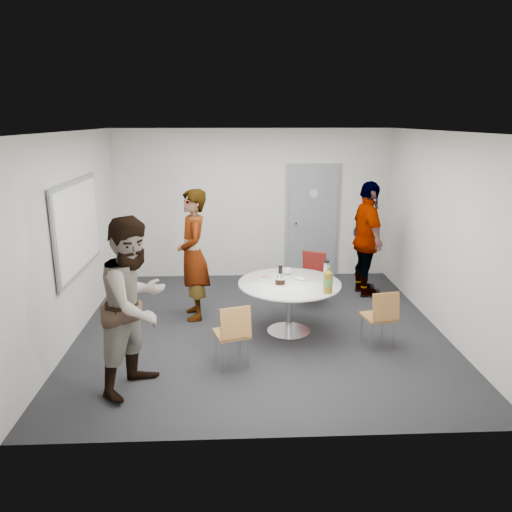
{
  "coord_description": "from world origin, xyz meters",
  "views": [
    {
      "loc": [
        -0.36,
        -6.5,
        2.86
      ],
      "look_at": [
        -0.05,
        0.25,
        0.99
      ],
      "focal_mm": 35.0,
      "sensor_mm": 36.0,
      "label": 1
    }
  ],
  "objects_px": {
    "person_main": "(193,255)",
    "door": "(312,221)",
    "person_left": "(135,305)",
    "chair_near_left": "(233,330)",
    "person_right": "(367,239)",
    "chair_near_right": "(382,314)",
    "whiteboard": "(78,227)",
    "chair_far": "(312,273)",
    "table": "(292,289)"
  },
  "relations": [
    {
      "from": "person_main",
      "to": "person_left",
      "type": "height_order",
      "value": "person_left"
    },
    {
      "from": "chair_near_left",
      "to": "person_main",
      "type": "relative_size",
      "value": 0.42
    },
    {
      "from": "door",
      "to": "person_left",
      "type": "distance_m",
      "value": 4.7
    },
    {
      "from": "chair_far",
      "to": "chair_near_right",
      "type": "bearing_deg",
      "value": 136.57
    },
    {
      "from": "person_main",
      "to": "person_right",
      "type": "relative_size",
      "value": 1.0
    },
    {
      "from": "whiteboard",
      "to": "chair_near_left",
      "type": "xyz_separation_m",
      "value": [
        2.08,
        -1.33,
        -0.97
      ]
    },
    {
      "from": "table",
      "to": "chair_near_right",
      "type": "relative_size",
      "value": 1.78
    },
    {
      "from": "chair_near_left",
      "to": "chair_far",
      "type": "relative_size",
      "value": 0.96
    },
    {
      "from": "whiteboard",
      "to": "chair_near_left",
      "type": "distance_m",
      "value": 2.65
    },
    {
      "from": "whiteboard",
      "to": "table",
      "type": "relative_size",
      "value": 1.37
    },
    {
      "from": "chair_near_left",
      "to": "person_right",
      "type": "height_order",
      "value": "person_right"
    },
    {
      "from": "chair_near_left",
      "to": "chair_far",
      "type": "xyz_separation_m",
      "value": [
        1.25,
        2.11,
        0.02
      ]
    },
    {
      "from": "whiteboard",
      "to": "door",
      "type": "bearing_deg",
      "value": 32.66
    },
    {
      "from": "person_left",
      "to": "person_main",
      "type": "bearing_deg",
      "value": 14.43
    },
    {
      "from": "person_left",
      "to": "table",
      "type": "bearing_deg",
      "value": -26.22
    },
    {
      "from": "table",
      "to": "chair_near_right",
      "type": "bearing_deg",
      "value": -25.63
    },
    {
      "from": "person_main",
      "to": "person_left",
      "type": "bearing_deg",
      "value": -23.34
    },
    {
      "from": "chair_far",
      "to": "person_left",
      "type": "relative_size",
      "value": 0.44
    },
    {
      "from": "person_main",
      "to": "whiteboard",
      "type": "bearing_deg",
      "value": -89.56
    },
    {
      "from": "chair_near_left",
      "to": "chair_far",
      "type": "height_order",
      "value": "chair_far"
    },
    {
      "from": "chair_near_right",
      "to": "person_left",
      "type": "xyz_separation_m",
      "value": [
        -2.91,
        -0.83,
        0.49
      ]
    },
    {
      "from": "door",
      "to": "chair_far",
      "type": "xyz_separation_m",
      "value": [
        -0.22,
        -1.5,
        -0.52
      ]
    },
    {
      "from": "chair_near_right",
      "to": "person_main",
      "type": "relative_size",
      "value": 0.41
    },
    {
      "from": "chair_near_right",
      "to": "person_left",
      "type": "height_order",
      "value": "person_left"
    },
    {
      "from": "chair_near_right",
      "to": "person_right",
      "type": "relative_size",
      "value": 0.41
    },
    {
      "from": "person_left",
      "to": "person_right",
      "type": "relative_size",
      "value": 1.0
    },
    {
      "from": "person_main",
      "to": "door",
      "type": "bearing_deg",
      "value": 123.99
    },
    {
      "from": "door",
      "to": "person_main",
      "type": "bearing_deg",
      "value": -135.72
    },
    {
      "from": "door",
      "to": "person_main",
      "type": "xyz_separation_m",
      "value": [
        -2.05,
        -2.0,
        -0.07
      ]
    },
    {
      "from": "chair_far",
      "to": "whiteboard",
      "type": "bearing_deg",
      "value": 38.75
    },
    {
      "from": "chair_near_right",
      "to": "chair_far",
      "type": "bearing_deg",
      "value": 99.78
    },
    {
      "from": "table",
      "to": "person_left",
      "type": "height_order",
      "value": "person_left"
    },
    {
      "from": "whiteboard",
      "to": "person_right",
      "type": "bearing_deg",
      "value": 14.99
    },
    {
      "from": "person_left",
      "to": "person_right",
      "type": "xyz_separation_m",
      "value": [
        3.24,
        2.85,
        -0.0
      ]
    },
    {
      "from": "person_left",
      "to": "whiteboard",
      "type": "bearing_deg",
      "value": 59.29
    },
    {
      "from": "chair_near_left",
      "to": "person_right",
      "type": "xyz_separation_m",
      "value": [
        2.21,
        2.48,
        0.47
      ]
    },
    {
      "from": "whiteboard",
      "to": "person_main",
      "type": "height_order",
      "value": "whiteboard"
    },
    {
      "from": "chair_near_right",
      "to": "chair_far",
      "type": "distance_m",
      "value": 1.77
    },
    {
      "from": "door",
      "to": "person_left",
      "type": "relative_size",
      "value": 1.11
    },
    {
      "from": "person_right",
      "to": "door",
      "type": "bearing_deg",
      "value": 27.79
    },
    {
      "from": "door",
      "to": "whiteboard",
      "type": "height_order",
      "value": "door"
    },
    {
      "from": "whiteboard",
      "to": "person_left",
      "type": "distance_m",
      "value": 2.06
    },
    {
      "from": "door",
      "to": "person_right",
      "type": "bearing_deg",
      "value": -57.25
    },
    {
      "from": "door",
      "to": "whiteboard",
      "type": "distance_m",
      "value": 4.25
    },
    {
      "from": "person_left",
      "to": "door",
      "type": "bearing_deg",
      "value": -4.71
    },
    {
      "from": "whiteboard",
      "to": "table",
      "type": "height_order",
      "value": "whiteboard"
    },
    {
      "from": "person_left",
      "to": "person_right",
      "type": "distance_m",
      "value": 4.31
    },
    {
      "from": "door",
      "to": "chair_near_left",
      "type": "relative_size",
      "value": 2.66
    },
    {
      "from": "whiteboard",
      "to": "person_right",
      "type": "height_order",
      "value": "whiteboard"
    },
    {
      "from": "chair_far",
      "to": "person_main",
      "type": "relative_size",
      "value": 0.44
    }
  ]
}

